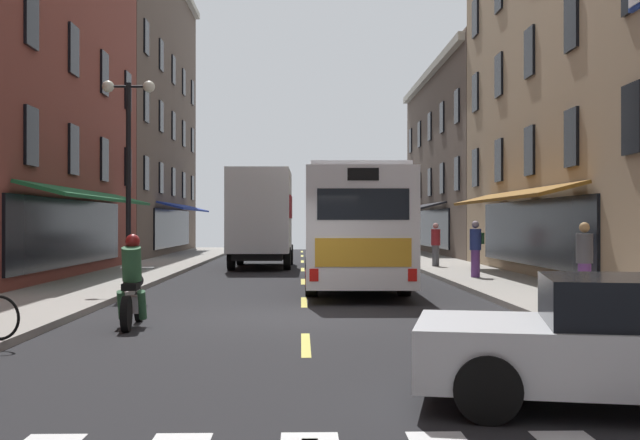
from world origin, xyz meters
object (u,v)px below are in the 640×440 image
transit_bus (352,227)px  pedestrian_mid (436,244)px  pedestrian_rear (585,261)px  pedestrian_near (476,247)px  box_truck (262,219)px  sedan_mid (265,245)px  motorcycle_rider (133,287)px  street_lamp_twin (128,173)px

transit_bus → pedestrian_mid: bearing=64.6°
pedestrian_rear → transit_bus: bearing=-78.8°
pedestrian_near → pedestrian_mid: bearing=-43.5°
box_truck → pedestrian_rear: bearing=-63.6°
box_truck → pedestrian_near: size_ratio=3.84×
box_truck → pedestrian_rear: size_ratio=3.95×
sedan_mid → pedestrian_rear: size_ratio=2.75×
transit_bus → pedestrian_mid: transit_bus is taller
box_truck → sedan_mid: size_ratio=1.44×
motorcycle_rider → pedestrian_rear: (9.19, 2.88, 0.33)m
pedestrian_rear → box_truck: bearing=-89.7°
sedan_mid → street_lamp_twin: (-2.77, -21.08, 2.53)m
pedestrian_near → street_lamp_twin: bearing=62.9°
street_lamp_twin → box_truck: bearing=74.7°
box_truck → pedestrian_rear: (7.79, -15.70, -1.00)m
street_lamp_twin → motorcycle_rider: bearing=-77.3°
transit_bus → pedestrian_near: size_ratio=6.32×
sedan_mid → pedestrian_rear: 26.82m
box_truck → street_lamp_twin: size_ratio=1.23×
sedan_mid → pedestrian_near: (7.43, -17.76, 0.40)m
motorcycle_rider → pedestrian_near: (8.54, 10.70, 0.38)m
transit_bus → box_truck: 10.07m
motorcycle_rider → pedestrian_mid: pedestrian_mid is taller
pedestrian_near → pedestrian_rear: 7.85m
pedestrian_rear → pedestrian_mid: bearing=-112.7°
transit_bus → sedan_mid: 19.77m
transit_bus → motorcycle_rider: (-4.52, -9.01, -1.02)m
street_lamp_twin → sedan_mid: bearing=82.5°
box_truck → sedan_mid: box_truck is taller
sedan_mid → pedestrian_rear: bearing=-72.5°
transit_bus → street_lamp_twin: 6.57m
street_lamp_twin → pedestrian_rear: bearing=-22.5°
pedestrian_mid → street_lamp_twin: bearing=-147.3°
box_truck → street_lamp_twin: bearing=-105.3°
transit_bus → pedestrian_rear: transit_bus is taller
box_truck → motorcycle_rider: (-1.40, -18.58, -1.33)m
street_lamp_twin → pedestrian_mid: bearing=44.1°
pedestrian_near → street_lamp_twin: street_lamp_twin is taller
motorcycle_rider → pedestrian_rear: pedestrian_rear is taller
transit_bus → sedan_mid: bearing=100.0°
pedestrian_mid → pedestrian_rear: (0.84, -14.20, 0.01)m
pedestrian_near → transit_bus: bearing=67.7°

